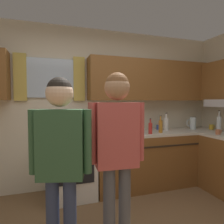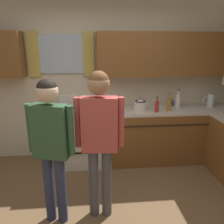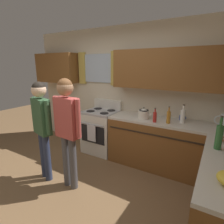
# 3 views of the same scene
# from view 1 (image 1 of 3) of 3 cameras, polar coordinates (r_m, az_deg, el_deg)

# --- Properties ---
(back_wall_unit) EXTENTS (4.60, 0.42, 2.60)m
(back_wall_unit) POSITION_cam_1_polar(r_m,az_deg,el_deg) (3.27, -5.30, 4.40)
(back_wall_unit) COLOR beige
(back_wall_unit) RESTS_ON ground
(kitchen_counter_run) EXTENTS (2.28, 2.18, 0.90)m
(kitchen_counter_run) POSITION_cam_1_polar(r_m,az_deg,el_deg) (3.41, 22.69, -13.49)
(kitchen_counter_run) COLOR brown
(kitchen_counter_run) RESTS_ON ground
(stove_oven) EXTENTS (0.68, 0.67, 1.10)m
(stove_oven) POSITION_cam_1_polar(r_m,az_deg,el_deg) (3.08, -11.80, -14.76)
(stove_oven) COLOR silver
(stove_oven) RESTS_ON ground
(bottle_milk_white) EXTENTS (0.08, 0.08, 0.31)m
(bottle_milk_white) POSITION_cam_1_polar(r_m,az_deg,el_deg) (3.53, 15.38, -3.35)
(bottle_milk_white) COLOR white
(bottle_milk_white) RESTS_ON kitchen_counter_run
(bottle_oil_amber) EXTENTS (0.06, 0.06, 0.29)m
(bottle_oil_amber) POSITION_cam_1_polar(r_m,az_deg,el_deg) (3.30, 13.87, -3.95)
(bottle_oil_amber) COLOR #B27223
(bottle_oil_amber) RESTS_ON kitchen_counter_run
(bottle_tall_clear) EXTENTS (0.07, 0.07, 0.37)m
(bottle_tall_clear) POSITION_cam_1_polar(r_m,az_deg,el_deg) (3.69, 28.51, -3.01)
(bottle_tall_clear) COLOR silver
(bottle_tall_clear) RESTS_ON kitchen_counter_run
(bottle_sauce_red) EXTENTS (0.06, 0.06, 0.25)m
(bottle_sauce_red) POSITION_cam_1_polar(r_m,az_deg,el_deg) (3.15, 11.03, -4.54)
(bottle_sauce_red) COLOR red
(bottle_sauce_red) RESTS_ON kitchen_counter_run
(mug_mustard_yellow) EXTENTS (0.12, 0.08, 0.09)m
(mug_mustard_yellow) POSITION_cam_1_polar(r_m,az_deg,el_deg) (4.02, 26.83, -3.86)
(mug_mustard_yellow) COLOR gold
(mug_mustard_yellow) RESTS_ON kitchen_counter_run
(mug_cobalt_blue) EXTENTS (0.11, 0.07, 0.08)m
(mug_cobalt_blue) POSITION_cam_1_polar(r_m,az_deg,el_deg) (3.66, 13.33, -4.31)
(mug_cobalt_blue) COLOR #2D479E
(mug_cobalt_blue) RESTS_ON kitchen_counter_run
(cup_terracotta) EXTENTS (0.11, 0.07, 0.08)m
(cup_terracotta) POSITION_cam_1_polar(r_m,az_deg,el_deg) (3.46, 28.36, -5.08)
(cup_terracotta) COLOR #B76642
(cup_terracotta) RESTS_ON kitchen_counter_run
(stovetop_kettle) EXTENTS (0.27, 0.20, 0.21)m
(stovetop_kettle) POSITION_cam_1_polar(r_m,az_deg,el_deg) (3.15, 6.27, -4.48)
(stovetop_kettle) COLOR silver
(stovetop_kettle) RESTS_ON kitchen_counter_run
(water_pitcher) EXTENTS (0.19, 0.11, 0.22)m
(water_pitcher) POSITION_cam_1_polar(r_m,az_deg,el_deg) (3.90, 22.26, -2.98)
(water_pitcher) COLOR silver
(water_pitcher) RESTS_ON kitchen_counter_run
(adult_left) EXTENTS (0.48, 0.24, 1.60)m
(adult_left) POSITION_cam_1_polar(r_m,az_deg,el_deg) (1.66, -14.68, -11.05)
(adult_left) COLOR #2D3856
(adult_left) RESTS_ON ground
(adult_in_plaid) EXTENTS (0.51, 0.23, 1.66)m
(adult_in_plaid) POSITION_cam_1_polar(r_m,az_deg,el_deg) (1.78, 1.47, -8.60)
(adult_in_plaid) COLOR #4C4C51
(adult_in_plaid) RESTS_ON ground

